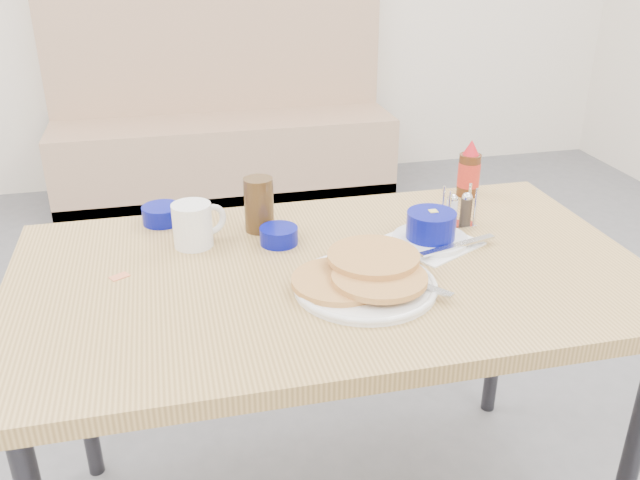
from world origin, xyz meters
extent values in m
cube|color=tan|center=(0.00, 2.72, 0.23)|extent=(1.90, 0.55, 0.45)
cube|color=tan|center=(0.00, 2.94, 0.72)|extent=(1.90, 0.12, 1.00)
cube|color=#2D2D33|center=(0.00, 2.72, 0.04)|extent=(1.90, 0.55, 0.08)
cube|color=tan|center=(0.00, 0.25, 0.74)|extent=(1.40, 0.80, 0.04)
cylinder|color=#2D2D33|center=(0.62, -0.07, 0.36)|extent=(0.04, 0.04, 0.72)
cylinder|color=#2D2D33|center=(-0.62, 0.57, 0.36)|extent=(0.04, 0.04, 0.72)
cylinder|color=#2D2D33|center=(0.62, 0.57, 0.36)|extent=(0.04, 0.04, 0.72)
cylinder|color=white|center=(0.05, 0.14, 0.77)|extent=(0.30, 0.30, 0.01)
cylinder|color=tan|center=(-0.01, 0.15, 0.78)|extent=(0.20, 0.20, 0.01)
cylinder|color=tan|center=(0.07, 0.12, 0.79)|extent=(0.20, 0.20, 0.01)
cylinder|color=tan|center=(0.08, 0.19, 0.81)|extent=(0.20, 0.20, 0.01)
cube|color=silver|center=(0.16, 0.10, 0.78)|extent=(0.10, 0.12, 0.01)
cylinder|color=white|center=(-0.29, 0.44, 0.81)|extent=(0.09, 0.09, 0.10)
cylinder|color=black|center=(-0.29, 0.44, 0.86)|extent=(0.08, 0.08, 0.00)
torus|color=white|center=(-0.24, 0.46, 0.81)|extent=(0.08, 0.05, 0.08)
cube|color=white|center=(0.26, 0.32, 0.76)|extent=(0.26, 0.26, 0.00)
cylinder|color=white|center=(0.26, 0.32, 0.77)|extent=(0.18, 0.18, 0.01)
cylinder|color=#050B80|center=(0.26, 0.32, 0.81)|extent=(0.12, 0.12, 0.06)
cylinder|color=white|center=(0.26, 0.32, 0.83)|extent=(0.10, 0.10, 0.01)
cube|color=#F4DB60|center=(0.27, 0.33, 0.84)|extent=(0.02, 0.02, 0.01)
cube|color=silver|center=(0.31, 0.26, 0.78)|extent=(0.21, 0.08, 0.01)
cylinder|color=#050B80|center=(-0.36, 0.59, 0.78)|extent=(0.10, 0.10, 0.04)
cylinder|color=#050B80|center=(-0.09, 0.40, 0.78)|extent=(0.09, 0.09, 0.04)
cylinder|color=#402A14|center=(-0.12, 0.49, 0.83)|extent=(0.09, 0.09, 0.14)
cube|color=silver|center=(0.37, 0.40, 0.76)|extent=(0.09, 0.05, 0.00)
cylinder|color=silver|center=(0.33, 0.38, 0.81)|extent=(0.01, 0.01, 0.10)
cylinder|color=silver|center=(0.41, 0.38, 0.81)|extent=(0.01, 0.01, 0.10)
cylinder|color=silver|center=(0.33, 0.42, 0.81)|extent=(0.01, 0.01, 0.10)
cylinder|color=silver|center=(0.40, 0.42, 0.81)|extent=(0.01, 0.01, 0.10)
cylinder|color=silver|center=(0.35, 0.40, 0.80)|extent=(0.03, 0.03, 0.07)
cylinder|color=#3F3326|center=(0.39, 0.40, 0.80)|extent=(0.03, 0.03, 0.07)
cylinder|color=#47230F|center=(0.48, 0.59, 0.82)|extent=(0.06, 0.06, 0.12)
cylinder|color=#E7401A|center=(0.48, 0.59, 0.82)|extent=(0.06, 0.06, 0.07)
cone|color=red|center=(0.48, 0.59, 0.90)|extent=(0.05, 0.05, 0.04)
cube|color=#E8794D|center=(-0.46, 0.31, 0.76)|extent=(0.05, 0.04, 0.00)
camera|label=1|loc=(-0.33, -1.04, 1.46)|focal=38.00mm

